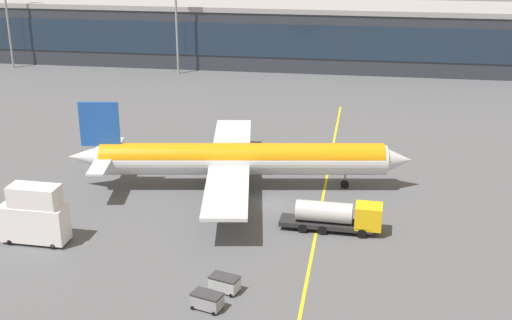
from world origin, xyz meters
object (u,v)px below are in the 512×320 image
Objects in this scene: fuel_tanker at (338,216)px; catering_lift at (35,215)px; baggage_cart_0 at (207,300)px; baggage_cart_1 at (225,283)px; main_airliner at (240,159)px.

fuel_tanker is 31.40m from catering_lift.
fuel_tanker is 3.65× the size of baggage_cart_0.
catering_lift is 22.09m from baggage_cart_1.
fuel_tanker is 3.65× the size of baggage_cart_1.
baggage_cart_1 is at bearing -124.79° from fuel_tanker.
baggage_cart_0 is at bearing -122.03° from fuel_tanker.
catering_lift is 2.31× the size of baggage_cart_0.
baggage_cart_0 is (-10.55, -16.87, -0.96)m from fuel_tanker.
fuel_tanker reaches higher than baggage_cart_0.
catering_lift reaches higher than baggage_cart_1.
main_airliner reaches higher than catering_lift.
fuel_tanker is 16.84m from baggage_cart_1.
main_airliner is 16.09m from fuel_tanker.
main_airliner reaches higher than fuel_tanker.
baggage_cart_1 is (2.69, -23.99, -3.03)m from main_airliner.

